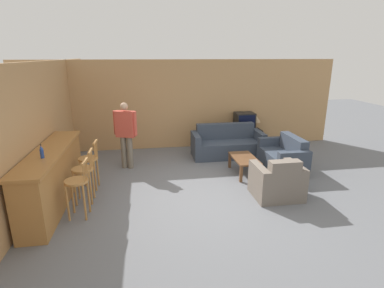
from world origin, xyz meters
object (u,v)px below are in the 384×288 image
(tv_unit, at_px, (243,138))
(table_lamp, at_px, (256,119))
(coffee_table, at_px, (244,160))
(tv, at_px, (244,121))
(loveseat_right, at_px, (283,157))
(armchair_near, at_px, (277,182))
(couch_far, at_px, (227,145))
(bottle, at_px, (42,152))
(bar_chair_far, at_px, (89,162))
(bar_chair_mid, at_px, (84,173))
(bar_chair_near, at_px, (78,186))
(person_by_window, at_px, (126,132))

(tv_unit, relative_size, table_lamp, 2.48)
(table_lamp, bearing_deg, tv_unit, 180.00)
(coffee_table, height_order, tv, tv)
(loveseat_right, bearing_deg, armchair_near, -119.36)
(couch_far, xyz_separation_m, tv_unit, (0.73, 0.75, -0.05))
(armchair_near, bearing_deg, tv, 82.70)
(bottle, bearing_deg, tv_unit, 36.27)
(bar_chair_far, relative_size, loveseat_right, 0.75)
(table_lamp, bearing_deg, loveseat_right, -90.63)
(couch_far, bearing_deg, tv, 45.90)
(bar_chair_far, height_order, couch_far, bar_chair_far)
(coffee_table, bearing_deg, bar_chair_mid, -165.71)
(tv_unit, bearing_deg, tv, -90.00)
(bar_chair_far, relative_size, armchair_near, 1.14)
(armchair_near, distance_m, bottle, 4.33)
(bar_chair_near, height_order, armchair_near, bar_chair_near)
(bar_chair_far, distance_m, bottle, 1.31)
(bar_chair_near, xyz_separation_m, bar_chair_far, (0.00, 1.17, 0.00))
(couch_far, relative_size, tv_unit, 1.84)
(bar_chair_mid, distance_m, bottle, 0.91)
(loveseat_right, distance_m, tv, 2.09)
(bar_chair_near, bearing_deg, coffee_table, 22.61)
(tv_unit, bearing_deg, bottle, -143.73)
(bar_chair_near, bearing_deg, bottle, 166.46)
(loveseat_right, bearing_deg, coffee_table, -173.37)
(tv, distance_m, person_by_window, 3.66)
(loveseat_right, bearing_deg, bottle, -164.13)
(bar_chair_mid, relative_size, couch_far, 0.53)
(loveseat_right, height_order, table_lamp, table_lamp)
(coffee_table, relative_size, table_lamp, 2.31)
(bar_chair_near, relative_size, couch_far, 0.53)
(tv, bearing_deg, armchair_near, -97.30)
(armchair_near, xyz_separation_m, person_by_window, (-3.00, 2.12, 0.60))
(loveseat_right, relative_size, coffee_table, 1.40)
(bottle, bearing_deg, bar_chair_far, 62.65)
(bar_chair_mid, bearing_deg, tv_unit, 35.95)
(couch_far, relative_size, coffee_table, 1.98)
(loveseat_right, height_order, bottle, bottle)
(bar_chair_near, relative_size, table_lamp, 2.42)
(tv_unit, distance_m, person_by_window, 3.72)
(bar_chair_near, distance_m, bar_chair_mid, 0.56)
(bar_chair_mid, height_order, bar_chair_far, same)
(bar_chair_mid, height_order, loveseat_right, bar_chair_mid)
(bar_chair_mid, distance_m, bar_chair_far, 0.61)
(bar_chair_mid, distance_m, table_lamp, 5.42)
(armchair_near, height_order, person_by_window, person_by_window)
(couch_far, relative_size, bottle, 8.25)
(coffee_table, height_order, bottle, bottle)
(tv_unit, xyz_separation_m, table_lamp, (0.37, 0.00, 0.58))
(bar_chair_near, height_order, bar_chair_mid, same)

